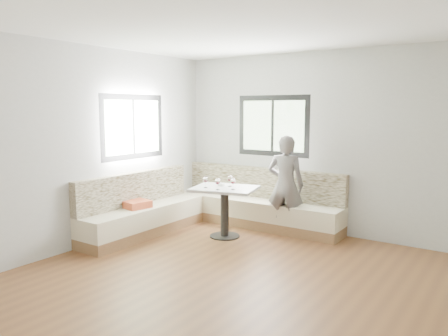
# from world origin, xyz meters

# --- Properties ---
(room) EXTENTS (5.01, 5.01, 2.81)m
(room) POSITION_xyz_m (-0.08, 0.08, 1.41)
(room) COLOR brown
(room) RESTS_ON ground
(banquette) EXTENTS (2.90, 2.80, 0.95)m
(banquette) POSITION_xyz_m (-1.59, 1.63, 0.33)
(banquette) COLOR olive
(banquette) RESTS_ON ground
(table) EXTENTS (1.08, 0.93, 0.76)m
(table) POSITION_xyz_m (-1.13, 1.42, 0.57)
(table) COLOR black
(table) RESTS_ON ground
(person) EXTENTS (0.63, 0.49, 1.54)m
(person) POSITION_xyz_m (-0.45, 2.09, 0.77)
(person) COLOR #635E5D
(person) RESTS_ON ground
(olive_ramekin) EXTENTS (0.11, 0.11, 0.04)m
(olive_ramekin) POSITION_xyz_m (-1.25, 1.50, 0.78)
(olive_ramekin) COLOR white
(olive_ramekin) RESTS_ON table
(wine_glass_a) EXTENTS (0.08, 0.08, 0.17)m
(wine_glass_a) POSITION_xyz_m (-1.35, 1.24, 0.88)
(wine_glass_a) COLOR white
(wine_glass_a) RESTS_ON table
(wine_glass_b) EXTENTS (0.08, 0.08, 0.17)m
(wine_glass_b) POSITION_xyz_m (-1.10, 1.20, 0.88)
(wine_glass_b) COLOR white
(wine_glass_b) RESTS_ON table
(wine_glass_c) EXTENTS (0.08, 0.08, 0.17)m
(wine_glass_c) POSITION_xyz_m (-0.93, 1.34, 0.88)
(wine_glass_c) COLOR white
(wine_glass_c) RESTS_ON table
(wine_glass_d) EXTENTS (0.08, 0.08, 0.17)m
(wine_glass_d) POSITION_xyz_m (-1.11, 1.53, 0.88)
(wine_glass_d) COLOR white
(wine_glass_d) RESTS_ON table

